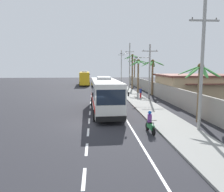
% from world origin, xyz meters
% --- Properties ---
extents(ground_plane, '(160.00, 160.00, 0.00)m').
position_xyz_m(ground_plane, '(0.00, 0.00, 0.00)').
color(ground_plane, '#28282D').
extents(sidewalk_kerb, '(3.20, 90.00, 0.14)m').
position_xyz_m(sidewalk_kerb, '(6.80, 10.00, 0.07)').
color(sidewalk_kerb, gray).
rests_on(sidewalk_kerb, ground).
extents(lane_markings, '(3.54, 71.34, 0.01)m').
position_xyz_m(lane_markings, '(2.01, 14.87, 0.00)').
color(lane_markings, white).
rests_on(lane_markings, ground).
extents(boundary_wall, '(0.24, 60.00, 2.23)m').
position_xyz_m(boundary_wall, '(10.60, 14.00, 1.11)').
color(boundary_wall, '#9E998E').
rests_on(boundary_wall, ground).
extents(coach_bus_foreground, '(3.32, 11.97, 3.70)m').
position_xyz_m(coach_bus_foreground, '(1.62, 4.85, 1.93)').
color(coach_bus_foreground, silver).
rests_on(coach_bus_foreground, ground).
extents(coach_bus_far_lane, '(3.09, 12.03, 3.67)m').
position_xyz_m(coach_bus_far_lane, '(-2.00, 40.36, 1.91)').
color(coach_bus_far_lane, gold).
rests_on(coach_bus_far_lane, ground).
extents(motorcycle_beside_bus, '(0.56, 1.96, 1.62)m').
position_xyz_m(motorcycle_beside_bus, '(4.57, -3.13, 0.66)').
color(motorcycle_beside_bus, black).
rests_on(motorcycle_beside_bus, ground).
extents(motorcycle_trailing, '(0.56, 1.96, 1.66)m').
position_xyz_m(motorcycle_trailing, '(4.23, 14.32, 0.67)').
color(motorcycle_trailing, black).
rests_on(motorcycle_trailing, ground).
extents(pedestrian_near_kerb, '(0.36, 0.36, 1.60)m').
position_xyz_m(pedestrian_near_kerb, '(7.44, 14.02, 0.97)').
color(pedestrian_near_kerb, red).
rests_on(pedestrian_near_kerb, sidewalk_kerb).
extents(utility_pole_nearest, '(2.20, 0.24, 10.04)m').
position_xyz_m(utility_pole_nearest, '(8.32, -3.06, 5.19)').
color(utility_pole_nearest, '#9E9E99').
rests_on(utility_pole_nearest, ground).
extents(utility_pole_mid, '(3.51, 0.24, 8.14)m').
position_xyz_m(utility_pole_mid, '(8.74, 14.42, 4.40)').
color(utility_pole_mid, '#9E9E99').
rests_on(utility_pole_mid, ground).
extents(utility_pole_far, '(3.20, 0.24, 10.12)m').
position_xyz_m(utility_pole_far, '(8.50, 31.90, 5.34)').
color(utility_pole_far, '#9E9E99').
rests_on(utility_pole_far, ground).
extents(utility_pole_distant, '(1.93, 0.24, 9.79)m').
position_xyz_m(utility_pole_distant, '(8.81, 49.38, 5.07)').
color(utility_pole_distant, '#9E9E99').
rests_on(utility_pole_distant, ground).
extents(palm_nearest, '(3.37, 3.65, 6.17)m').
position_xyz_m(palm_nearest, '(8.44, 20.92, 4.50)').
color(palm_nearest, brown).
rests_on(palm_nearest, ground).
extents(palm_second, '(3.68, 3.70, 7.47)m').
position_xyz_m(palm_second, '(8.63, 28.53, 5.10)').
color(palm_second, brown).
rests_on(palm_second, ground).
extents(palm_third, '(4.02, 3.70, 6.03)m').
position_xyz_m(palm_third, '(10.27, 18.13, 4.30)').
color(palm_third, brown).
rests_on(palm_third, ground).
extents(palm_fourth, '(3.51, 3.48, 6.84)m').
position_xyz_m(palm_fourth, '(10.94, 38.71, 5.03)').
color(palm_fourth, brown).
rests_on(palm_fourth, ground).
extents(palm_farthest, '(3.68, 3.74, 5.15)m').
position_xyz_m(palm_farthest, '(9.59, -0.30, 3.65)').
color(palm_farthest, brown).
rests_on(palm_farthest, ground).
extents(roadside_building, '(11.26, 9.49, 3.65)m').
position_xyz_m(roadside_building, '(16.03, 13.62, 1.84)').
color(roadside_building, tan).
rests_on(roadside_building, ground).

